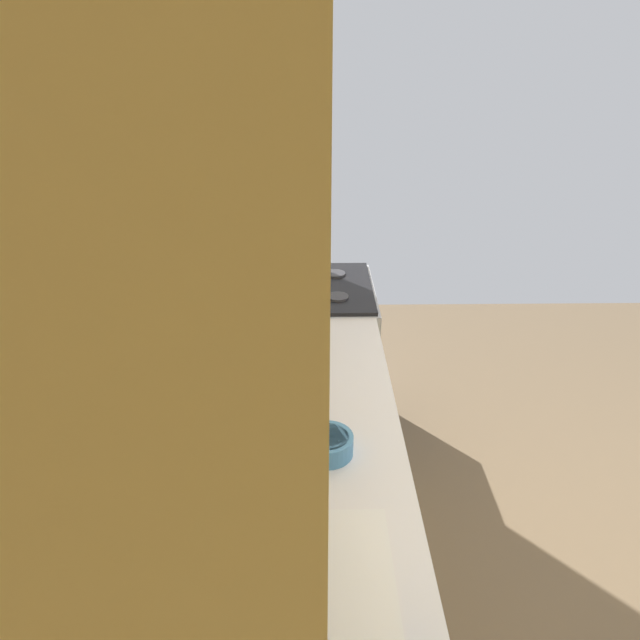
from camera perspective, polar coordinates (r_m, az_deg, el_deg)
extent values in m
plane|color=brown|center=(2.86, 26.78, -25.73)|extent=(6.15, 6.15, 0.00)
cube|color=beige|center=(1.74, -12.69, -3.27)|extent=(3.96, 0.12, 2.58)
cube|color=white|center=(1.61, -0.76, -23.97)|extent=(2.91, 0.62, 0.02)
cube|color=#332819|center=(2.29, 7.35, -21.59)|extent=(0.01, 0.01, 0.82)
cube|color=#332819|center=(2.63, 5.95, -13.77)|extent=(0.01, 0.01, 0.82)
cube|color=#F3CB74|center=(1.08, -8.80, 8.89)|extent=(1.81, 0.30, 0.66)
cube|color=#B7BABF|center=(3.29, -0.47, -4.20)|extent=(0.70, 0.63, 0.91)
cube|color=black|center=(3.33, 5.12, -4.81)|extent=(0.55, 0.01, 0.50)
cube|color=black|center=(3.08, -0.50, 3.22)|extent=(0.66, 0.60, 0.02)
cube|color=#B7BABF|center=(3.06, -6.08, 4.54)|extent=(0.66, 0.04, 0.18)
cylinder|color=#38383D|center=(2.93, 1.75, 2.30)|extent=(0.11, 0.11, 0.01)
cylinder|color=#38383D|center=(3.22, 1.52, 4.57)|extent=(0.11, 0.11, 0.01)
cylinder|color=#38383D|center=(2.93, -2.70, 2.27)|extent=(0.11, 0.11, 0.01)
cylinder|color=#38383D|center=(3.21, -2.56, 4.54)|extent=(0.11, 0.11, 0.01)
cube|color=#2D2D33|center=(1.39, 6.47, -24.35)|extent=(0.09, 0.01, 0.23)
cylinder|color=#4C8CBF|center=(1.92, 0.71, -12.14)|extent=(0.17, 0.17, 0.07)
cylinder|color=#518FAF|center=(1.91, 0.71, -11.75)|extent=(0.14, 0.14, 0.03)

